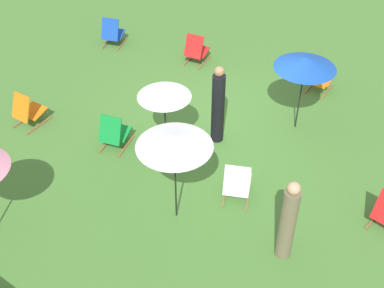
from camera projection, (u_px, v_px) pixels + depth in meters
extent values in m
plane|color=#477A33|center=(215.00, 130.00, 11.33)|extent=(40.00, 40.00, 0.00)
cube|color=olive|center=(327.00, 92.00, 12.48)|extent=(0.14, 0.76, 0.04)
cube|color=olive|center=(310.00, 86.00, 12.67)|extent=(0.14, 0.76, 0.04)
cube|color=orange|center=(322.00, 79.00, 12.48)|extent=(0.53, 0.49, 0.13)
cube|color=orange|center=(319.00, 74.00, 12.11)|extent=(0.51, 0.31, 0.57)
cylinder|color=olive|center=(324.00, 77.00, 12.65)|extent=(0.44, 0.09, 0.03)
cube|color=olive|center=(248.00, 196.00, 9.73)|extent=(0.23, 0.74, 0.04)
cube|color=olive|center=(225.00, 193.00, 9.80)|extent=(0.23, 0.74, 0.04)
cube|color=white|center=(238.00, 181.00, 9.68)|extent=(0.57, 0.54, 0.13)
cube|color=white|center=(237.00, 182.00, 9.27)|extent=(0.53, 0.36, 0.57)
cylinder|color=olive|center=(239.00, 177.00, 9.88)|extent=(0.43, 0.14, 0.03)
cube|color=olive|center=(204.00, 63.00, 13.55)|extent=(0.04, 0.76, 0.04)
cube|color=olive|center=(190.00, 59.00, 13.70)|extent=(0.04, 0.76, 0.04)
cube|color=red|center=(199.00, 51.00, 13.53)|extent=(0.48, 0.44, 0.13)
cube|color=red|center=(194.00, 46.00, 13.15)|extent=(0.48, 0.25, 0.57)
cylinder|color=olive|center=(202.00, 50.00, 13.72)|extent=(0.44, 0.03, 0.03)
cube|color=olive|center=(375.00, 217.00, 9.31)|extent=(0.26, 0.74, 0.04)
cube|color=olive|center=(122.00, 44.00, 14.32)|extent=(0.17, 0.75, 0.04)
cube|color=olive|center=(107.00, 42.00, 14.41)|extent=(0.17, 0.75, 0.04)
cube|color=#1947B7|center=(115.00, 34.00, 14.28)|extent=(0.55, 0.51, 0.13)
cube|color=#1947B7|center=(110.00, 29.00, 13.87)|extent=(0.52, 0.33, 0.57)
cylinder|color=olive|center=(118.00, 33.00, 14.47)|extent=(0.44, 0.11, 0.03)
cube|color=olive|center=(40.00, 125.00, 11.44)|extent=(0.14, 0.76, 0.04)
cube|color=olive|center=(26.00, 119.00, 11.62)|extent=(0.14, 0.76, 0.04)
cube|color=orange|center=(34.00, 111.00, 11.43)|extent=(0.53, 0.49, 0.13)
cube|color=orange|center=(21.00, 107.00, 11.06)|extent=(0.51, 0.31, 0.57)
cylinder|color=olive|center=(41.00, 109.00, 11.61)|extent=(0.44, 0.09, 0.03)
cube|color=olive|center=(126.00, 146.00, 10.87)|extent=(0.10, 0.76, 0.04)
cube|color=olive|center=(108.00, 142.00, 10.99)|extent=(0.10, 0.76, 0.04)
cube|color=#148C38|center=(118.00, 132.00, 10.84)|extent=(0.52, 0.47, 0.13)
cube|color=#148C38|center=(110.00, 130.00, 10.44)|extent=(0.50, 0.29, 0.57)
cylinder|color=olive|center=(122.00, 129.00, 11.03)|extent=(0.44, 0.07, 0.03)
cylinder|color=black|center=(300.00, 94.00, 10.87)|extent=(0.03, 0.03, 1.75)
cone|color=#194CB2|center=(306.00, 63.00, 10.37)|extent=(1.30, 1.30, 0.25)
cylinder|color=black|center=(175.00, 179.00, 8.79)|extent=(0.03, 0.03, 1.84)
cone|color=white|center=(174.00, 141.00, 8.26)|extent=(1.29, 1.29, 0.21)
cylinder|color=black|center=(165.00, 120.00, 10.28)|extent=(0.03, 0.03, 1.61)
cone|color=white|center=(164.00, 91.00, 9.83)|extent=(1.07, 1.07, 0.24)
cylinder|color=#72664C|center=(287.00, 225.00, 8.23)|extent=(0.30, 0.30, 1.47)
sphere|color=tan|center=(294.00, 188.00, 7.70)|extent=(0.21, 0.21, 0.21)
cylinder|color=black|center=(218.00, 109.00, 10.58)|extent=(0.37, 0.37, 1.61)
sphere|color=#936647|center=(219.00, 72.00, 10.01)|extent=(0.21, 0.21, 0.21)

